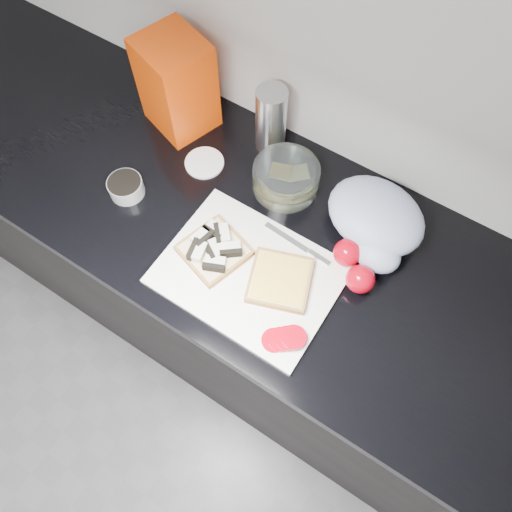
{
  "coord_description": "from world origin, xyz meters",
  "views": [
    {
      "loc": [
        0.35,
        0.68,
        1.95
      ],
      "look_at": [
        0.08,
        1.11,
        0.95
      ],
      "focal_mm": 35.0,
      "sensor_mm": 36.0,
      "label": 1
    }
  ],
  "objects_px": {
    "glass_bowl": "(286,178)",
    "steel_canister": "(271,120)",
    "cutting_board": "(249,274)",
    "bread_bag": "(177,85)"
  },
  "relations": [
    {
      "from": "glass_bowl",
      "to": "steel_canister",
      "type": "height_order",
      "value": "steel_canister"
    },
    {
      "from": "glass_bowl",
      "to": "bread_bag",
      "type": "relative_size",
      "value": 0.66
    },
    {
      "from": "cutting_board",
      "to": "steel_canister",
      "type": "distance_m",
      "value": 0.4
    },
    {
      "from": "cutting_board",
      "to": "steel_canister",
      "type": "xyz_separation_m",
      "value": [
        -0.16,
        0.35,
        0.09
      ]
    },
    {
      "from": "glass_bowl",
      "to": "steel_canister",
      "type": "bearing_deg",
      "value": 138.19
    },
    {
      "from": "glass_bowl",
      "to": "cutting_board",
      "type": "bearing_deg",
      "value": -77.03
    },
    {
      "from": "glass_bowl",
      "to": "steel_canister",
      "type": "xyz_separation_m",
      "value": [
        -0.1,
        0.09,
        0.06
      ]
    },
    {
      "from": "glass_bowl",
      "to": "bread_bag",
      "type": "bearing_deg",
      "value": 173.88
    },
    {
      "from": "glass_bowl",
      "to": "steel_canister",
      "type": "relative_size",
      "value": 0.89
    },
    {
      "from": "steel_canister",
      "to": "glass_bowl",
      "type": "bearing_deg",
      "value": -41.81
    }
  ]
}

